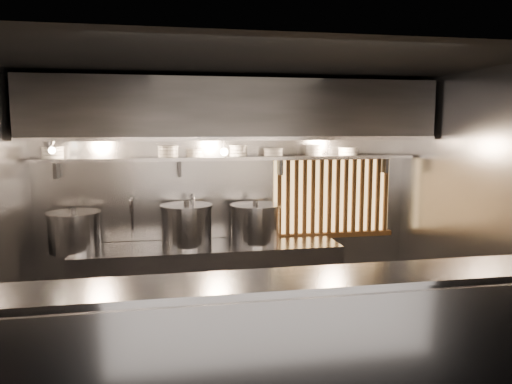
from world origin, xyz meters
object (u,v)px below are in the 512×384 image
object	(u,v)px
pendant_bulb	(224,152)
stock_pot_left	(74,231)
stock_pot_right	(255,224)
heat_lamp	(49,145)
stock_pot_mid	(187,225)

from	to	relation	value
pendant_bulb	stock_pot_left	distance (m)	1.85
stock_pot_right	heat_lamp	bearing A→B (deg)	-172.13
heat_lamp	pendant_bulb	world-z (taller)	heat_lamp
heat_lamp	stock_pot_mid	distance (m)	1.67
pendant_bulb	stock_pot_mid	bearing A→B (deg)	-174.61
pendant_bulb	heat_lamp	bearing A→B (deg)	-169.00
stock_pot_mid	stock_pot_right	xyz separation A→B (m)	(0.79, -0.01, -0.01)
stock_pot_mid	stock_pot_left	bearing A→B (deg)	179.94
pendant_bulb	stock_pot_right	world-z (taller)	pendant_bulb
pendant_bulb	stock_pot_right	bearing A→B (deg)	-8.56
stock_pot_mid	stock_pot_right	size ratio (longest dim) A/B	1.17
stock_pot_left	stock_pot_mid	bearing A→B (deg)	-0.06
pendant_bulb	stock_pot_mid	distance (m)	0.93
pendant_bulb	stock_pot_left	xyz separation A→B (m)	(-1.65, -0.04, -0.84)
pendant_bulb	stock_pot_mid	xyz separation A→B (m)	(-0.44, -0.04, -0.82)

